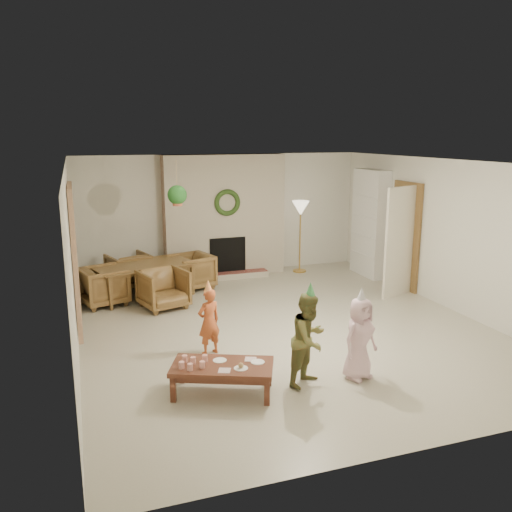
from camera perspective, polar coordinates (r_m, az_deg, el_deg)
name	(u,v)px	position (r m, az deg, el deg)	size (l,w,h in m)	color
floor	(283,326)	(8.30, 2.88, -7.52)	(7.00, 7.00, 0.00)	#B7B29E
ceiling	(285,162)	(7.78, 3.09, 9.98)	(7.00, 7.00, 0.00)	white
wall_back	(222,214)	(11.22, -3.68, 4.47)	(7.00, 7.00, 0.00)	silver
wall_front	(430,325)	(4.99, 18.15, -7.04)	(7.00, 7.00, 0.00)	silver
wall_left	(72,263)	(7.40, -19.14, -0.66)	(7.00, 7.00, 0.00)	silver
wall_right	(450,235)	(9.46, 20.11, 2.11)	(7.00, 7.00, 0.00)	silver
fireplace_mass	(224,216)	(11.03, -3.40, 4.33)	(2.50, 0.40, 2.50)	#542416
fireplace_hearth	(230,275)	(10.94, -2.83, -2.10)	(1.60, 0.30, 0.12)	maroon
fireplace_firebox	(227,255)	(11.01, -3.10, 0.08)	(0.75, 0.12, 0.75)	black
fireplace_wreath	(227,203)	(10.77, -3.10, 5.73)	(0.54, 0.54, 0.10)	#224018
floor_lamp_base	(299,271)	(11.52, 4.68, -1.59)	(0.29, 0.29, 0.03)	gold
floor_lamp_post	(300,239)	(11.37, 4.74, 1.82)	(0.03, 0.03, 1.38)	gold
floor_lamp_shade	(301,208)	(11.26, 4.81, 5.13)	(0.37, 0.37, 0.31)	beige
bookshelf_carcass	(370,223)	(11.26, 12.11, 3.46)	(0.30, 1.00, 2.20)	white
bookshelf_shelf_a	(368,254)	(11.37, 11.87, 0.23)	(0.30, 0.92, 0.03)	white
bookshelf_shelf_b	(368,235)	(11.29, 11.97, 2.21)	(0.30, 0.92, 0.03)	white
bookshelf_shelf_c	(369,216)	(11.22, 12.06, 4.21)	(0.30, 0.92, 0.03)	white
bookshelf_shelf_d	(370,197)	(11.17, 12.16, 6.24)	(0.30, 0.92, 0.03)	white
books_row_lower	(371,249)	(11.20, 12.21, 0.76)	(0.20, 0.40, 0.24)	maroon
books_row_mid	(367,228)	(11.30, 11.78, 2.95)	(0.20, 0.44, 0.24)	#296396
books_row_upper	(371,210)	(11.11, 12.27, 4.80)	(0.20, 0.36, 0.22)	gold
door_frame	(406,236)	(10.42, 15.74, 2.07)	(0.05, 0.86, 2.04)	brown
door_leaf	(400,242)	(9.91, 15.16, 1.44)	(0.05, 0.80, 2.00)	beige
curtain_panel	(75,259)	(7.60, -18.84, -0.31)	(0.06, 1.20, 2.00)	tan
dining_table	(145,281)	(9.84, -11.81, -2.62)	(1.73, 0.97, 0.61)	brown
dining_chair_near	(164,289)	(9.16, -9.89, -3.50)	(0.72, 0.74, 0.67)	brown
dining_chair_far	(129,271)	(10.51, -13.50, -1.53)	(0.72, 0.74, 0.67)	brown
dining_chair_left	(104,286)	(9.57, -16.00, -3.11)	(0.72, 0.74, 0.67)	brown
dining_chair_right	(191,271)	(10.23, -6.94, -1.65)	(0.72, 0.74, 0.67)	brown
hanging_plant_cord	(177,181)	(8.89, -8.50, 7.97)	(0.01, 0.01, 0.70)	tan
hanging_plant_pot	(177,202)	(8.93, -8.43, 5.73)	(0.16, 0.16, 0.12)	#A95236
hanging_plant_foliage	(177,195)	(8.91, -8.45, 6.50)	(0.32, 0.32, 0.32)	#1B521D
coffee_table_top	(222,367)	(6.17, -3.62, -11.76)	(1.14, 0.57, 0.05)	#5B2E1E
coffee_table_apron	(222,372)	(6.19, -3.62, -12.28)	(1.06, 0.48, 0.07)	#5B2E1E
coffee_leg_fl	(173,389)	(6.12, -8.87, -13.91)	(0.06, 0.06, 0.30)	#5B2E1E
coffee_leg_fr	(267,392)	(5.99, 1.19, -14.38)	(0.06, 0.06, 0.30)	#5B2E1E
coffee_leg_bl	(182,371)	(6.53, -7.95, -12.09)	(0.06, 0.06, 0.30)	#5B2E1E
coffee_leg_br	(269,373)	(6.41, 1.40, -12.47)	(0.06, 0.06, 0.30)	#5B2E1E
cup_a	(182,365)	(6.09, -7.99, -11.50)	(0.06, 0.06, 0.08)	white
cup_b	(185,359)	(6.25, -7.66, -10.84)	(0.06, 0.06, 0.08)	white
cup_c	(190,367)	(6.03, -7.08, -11.73)	(0.06, 0.06, 0.08)	white
cup_d	(193,360)	(6.19, -6.76, -11.06)	(0.06, 0.06, 0.08)	white
cup_e	(202,365)	(6.07, -5.78, -11.52)	(0.06, 0.06, 0.08)	white
cup_f	(205,358)	(6.23, -5.51, -10.85)	(0.06, 0.06, 0.08)	white
plate_a	(220,360)	(6.26, -3.91, -11.09)	(0.16, 0.16, 0.01)	white
plate_b	(241,368)	(6.05, -1.63, -11.93)	(0.16, 0.16, 0.01)	white
plate_c	(258,362)	(6.20, 0.19, -11.30)	(0.16, 0.16, 0.01)	white
food_scoop	(241,365)	(6.04, -1.63, -11.63)	(0.06, 0.06, 0.06)	tan
napkin_left	(224,370)	(6.01, -3.40, -12.15)	(0.13, 0.13, 0.01)	#D69EA7
napkin_right	(251,359)	(6.27, -0.59, -11.02)	(0.13, 0.13, 0.01)	#D69EA7
child_red	(209,322)	(7.17, -5.07, -7.03)	(0.33, 0.22, 0.91)	#B64F27
party_hat_red	(208,286)	(7.02, -5.15, -3.24)	(0.12, 0.12, 0.17)	#EBCF4E
child_plaid	(309,339)	(6.32, 5.73, -8.85)	(0.54, 0.42, 1.12)	#925D27
party_hat_plaid	(310,290)	(6.13, 5.86, -3.63)	(0.13, 0.13, 0.18)	#46A457
child_pink	(360,338)	(6.57, 11.05, -8.67)	(0.50, 0.32, 1.01)	silver
party_hat_pink	(362,295)	(6.39, 11.26, -4.10)	(0.13, 0.13, 0.18)	silver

